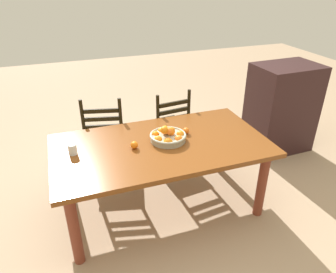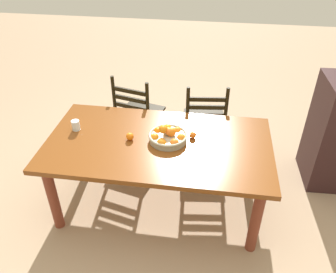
% 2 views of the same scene
% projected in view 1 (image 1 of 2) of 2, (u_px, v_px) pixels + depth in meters
% --- Properties ---
extents(ground_plane, '(12.00, 12.00, 0.00)m').
position_uv_depth(ground_plane, '(162.00, 206.00, 3.16)').
color(ground_plane, tan).
extents(dining_table, '(1.91, 1.03, 0.72)m').
position_uv_depth(dining_table, '(161.00, 152.00, 2.86)').
color(dining_table, brown).
rests_on(dining_table, ground).
extents(chair_near_window, '(0.49, 0.49, 0.92)m').
position_uv_depth(chair_near_window, '(168.00, 127.00, 3.74)').
color(chair_near_window, black).
rests_on(chair_near_window, ground).
extents(chair_by_cabinet, '(0.54, 0.54, 0.94)m').
position_uv_depth(chair_by_cabinet, '(105.00, 135.00, 3.54)').
color(chair_by_cabinet, black).
rests_on(chair_by_cabinet, ground).
extents(cabinet, '(0.78, 0.56, 1.10)m').
position_uv_depth(cabinet, '(281.00, 108.00, 3.96)').
color(cabinet, black).
rests_on(cabinet, ground).
extents(fruit_bowl, '(0.33, 0.33, 0.15)m').
position_uv_depth(fruit_bowl, '(168.00, 136.00, 2.84)').
color(fruit_bowl, '#A2A08A').
rests_on(fruit_bowl, dining_table).
extents(orange_loose_0, '(0.06, 0.06, 0.06)m').
position_uv_depth(orange_loose_0, '(186.00, 131.00, 2.97)').
color(orange_loose_0, orange).
rests_on(orange_loose_0, dining_table).
extents(orange_loose_1, '(0.06, 0.06, 0.06)m').
position_uv_depth(orange_loose_1, '(134.00, 145.00, 2.72)').
color(orange_loose_1, orange).
rests_on(orange_loose_1, dining_table).
extents(drinking_glass, '(0.07, 0.07, 0.09)m').
position_uv_depth(drinking_glass, '(73.00, 149.00, 2.64)').
color(drinking_glass, silver).
rests_on(drinking_glass, dining_table).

